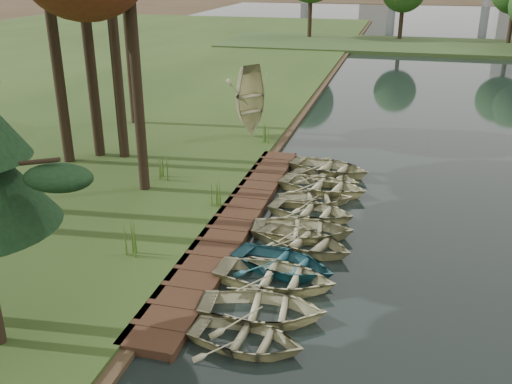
% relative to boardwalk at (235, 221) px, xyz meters
% --- Properties ---
extents(ground, '(300.00, 300.00, 0.00)m').
position_rel_boardwalk_xyz_m(ground, '(1.60, 0.00, -0.15)').
color(ground, '#3D2F1D').
extents(boardwalk, '(1.60, 16.00, 0.30)m').
position_rel_boardwalk_xyz_m(boardwalk, '(0.00, 0.00, 0.00)').
color(boardwalk, '#372215').
rests_on(boardwalk, ground).
extents(peninsula, '(50.00, 14.00, 0.45)m').
position_rel_boardwalk_xyz_m(peninsula, '(9.60, 50.00, 0.08)').
color(peninsula, '#30461F').
rests_on(peninsula, ground).
extents(rowboat_0, '(3.19, 2.42, 0.62)m').
position_rel_boardwalk_xyz_m(rowboat_0, '(2.34, -6.94, 0.21)').
color(rowboat_0, '#B6B484').
rests_on(rowboat_0, water).
extents(rowboat_1, '(3.72, 2.81, 0.73)m').
position_rel_boardwalk_xyz_m(rowboat_1, '(2.43, -5.62, 0.26)').
color(rowboat_1, '#B6B484').
rests_on(rowboat_1, water).
extents(rowboat_2, '(3.83, 2.85, 0.76)m').
position_rel_boardwalk_xyz_m(rowboat_2, '(2.40, -3.90, 0.28)').
color(rowboat_2, '#B6B484').
rests_on(rowboat_2, water).
extents(rowboat_3, '(3.89, 3.20, 0.70)m').
position_rel_boardwalk_xyz_m(rowboat_3, '(2.45, -2.98, 0.25)').
color(rowboat_3, '#296672').
rests_on(rowboat_3, water).
extents(rowboat_4, '(4.07, 3.48, 0.71)m').
position_rel_boardwalk_xyz_m(rowboat_4, '(2.84, -1.36, 0.26)').
color(rowboat_4, '#B6B484').
rests_on(rowboat_4, water).
extents(rowboat_5, '(3.89, 3.01, 0.74)m').
position_rel_boardwalk_xyz_m(rowboat_5, '(2.62, -0.49, 0.27)').
color(rowboat_5, '#B6B484').
rests_on(rowboat_5, water).
extents(rowboat_6, '(3.67, 2.91, 0.68)m').
position_rel_boardwalk_xyz_m(rowboat_6, '(2.66, 1.25, 0.24)').
color(rowboat_6, '#B6B484').
rests_on(rowboat_6, water).
extents(rowboat_7, '(3.47, 2.89, 0.62)m').
position_rel_boardwalk_xyz_m(rowboat_7, '(2.60, 2.53, 0.21)').
color(rowboat_7, '#B6B484').
rests_on(rowboat_7, water).
extents(rowboat_8, '(4.22, 3.40, 0.78)m').
position_rel_boardwalk_xyz_m(rowboat_8, '(2.70, 3.85, 0.29)').
color(rowboat_8, '#B6B484').
rests_on(rowboat_8, water).
extents(rowboat_9, '(3.70, 3.14, 0.65)m').
position_rel_boardwalk_xyz_m(rowboat_9, '(2.67, 5.03, 0.23)').
color(rowboat_9, '#B6B484').
rests_on(rowboat_9, water).
extents(rowboat_10, '(4.25, 3.48, 0.77)m').
position_rel_boardwalk_xyz_m(rowboat_10, '(2.66, 6.22, 0.28)').
color(rowboat_10, '#B6B484').
rests_on(rowboat_10, water).
extents(stored_rowboat, '(4.72, 4.50, 0.80)m').
position_rel_boardwalk_xyz_m(stored_rowboat, '(-2.18, 10.35, 0.55)').
color(stored_rowboat, '#B6B484').
rests_on(stored_rowboat, bank).
extents(reeds_0, '(0.60, 0.60, 1.12)m').
position_rel_boardwalk_xyz_m(reeds_0, '(-2.45, -3.62, 0.71)').
color(reeds_0, '#3F661E').
rests_on(reeds_0, bank).
extents(reeds_1, '(0.60, 0.60, 1.04)m').
position_rel_boardwalk_xyz_m(reeds_1, '(-1.00, 0.76, 0.67)').
color(reeds_1, '#3F661E').
rests_on(reeds_1, bank).
extents(reeds_2, '(0.60, 0.60, 1.07)m').
position_rel_boardwalk_xyz_m(reeds_2, '(-4.12, 3.14, 0.69)').
color(reeds_2, '#3F661E').
rests_on(reeds_2, bank).
extents(reeds_3, '(0.60, 0.60, 1.08)m').
position_rel_boardwalk_xyz_m(reeds_3, '(-1.17, 9.54, 0.69)').
color(reeds_3, '#3F661E').
rests_on(reeds_3, bank).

